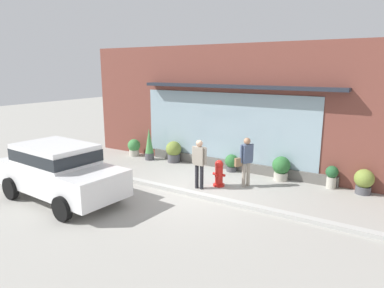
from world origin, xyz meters
TOP-DOWN VIEW (x-y plane):
  - ground_plane at (0.00, 0.00)m, footprint 60.00×60.00m
  - curb_strip at (0.00, -0.20)m, footprint 14.00×0.24m
  - storefront at (-0.01, 3.18)m, footprint 14.00×0.81m
  - fire_hydrant at (0.40, 1.01)m, footprint 0.44×0.41m
  - pedestrian_with_handbag at (1.15, 1.44)m, footprint 0.44×0.62m
  - pedestrian_passerby at (-0.02, 0.44)m, footprint 0.52×0.21m
  - parked_car_white at (-3.01, -2.55)m, footprint 4.25×2.13m
  - potted_plant_doorstep at (0.01, 2.74)m, footprint 0.50×0.50m
  - potted_plant_window_left at (1.93, 2.71)m, footprint 0.62×0.62m
  - potted_plant_corner_tall at (-4.71, 2.57)m, footprint 0.56×0.56m
  - potted_plant_window_right at (-3.69, 2.40)m, footprint 0.39×0.39m
  - potted_plant_trailing_edge at (-2.60, 2.64)m, footprint 0.64×0.64m
  - potted_plant_low_front at (4.52, 2.78)m, footprint 0.59×0.59m
  - potted_plant_by_entrance at (3.58, 2.78)m, footprint 0.40×0.40m

SIDE VIEW (x-z plane):
  - ground_plane at x=0.00m, z-range 0.00..0.00m
  - curb_strip at x=0.00m, z-range 0.00..0.12m
  - potted_plant_doorstep at x=0.01m, z-range 0.02..0.67m
  - potted_plant_corner_tall at x=-4.71m, z-range 0.02..0.77m
  - potted_plant_low_front at x=4.52m, z-range 0.03..0.81m
  - potted_plant_by_entrance at x=3.58m, z-range 0.05..0.80m
  - fire_hydrant at x=0.40m, z-range 0.00..0.88m
  - potted_plant_window_left at x=1.93m, z-range 0.03..0.87m
  - potted_plant_trailing_edge at x=-2.60m, z-range 0.03..0.90m
  - potted_plant_window_right at x=-3.69m, z-range -0.03..1.33m
  - parked_car_white at x=-3.01m, z-range 0.11..1.76m
  - pedestrian_passerby at x=-0.02m, z-range 0.14..1.75m
  - pedestrian_with_handbag at x=1.15m, z-range 0.14..1.77m
  - storefront at x=-0.01m, z-range -0.05..4.65m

